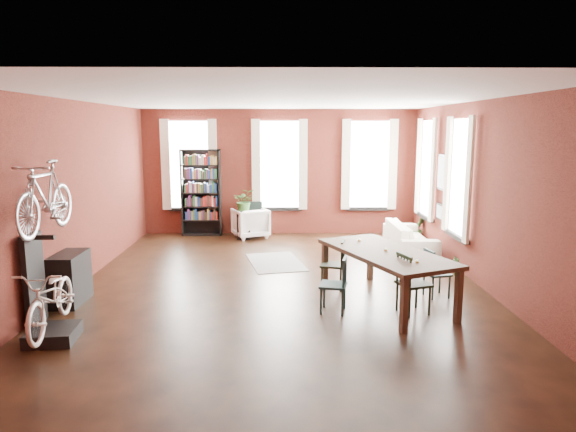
{
  "coord_description": "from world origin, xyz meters",
  "views": [
    {
      "loc": [
        0.03,
        -8.71,
        2.73
      ],
      "look_at": [
        0.16,
        0.6,
        1.13
      ],
      "focal_mm": 32.0,
      "sensor_mm": 36.0,
      "label": 1
    }
  ],
  "objects_px": {
    "bookshelf": "(201,193)",
    "bike_trainer": "(53,334)",
    "dining_chair_b": "(333,265)",
    "dining_table": "(385,277)",
    "dining_chair_c": "(414,283)",
    "bicycle_floor": "(49,269)",
    "plant_stand": "(244,226)",
    "white_armchair": "(250,221)",
    "console_table": "(70,278)",
    "cream_sofa": "(410,232)",
    "dining_chair_a": "(333,285)",
    "dining_chair_d": "(437,273)"
  },
  "relations": [
    {
      "from": "bookshelf",
      "to": "bike_trainer",
      "type": "distance_m",
      "value": 6.82
    },
    {
      "from": "dining_chair_b",
      "to": "bike_trainer",
      "type": "height_order",
      "value": "dining_chair_b"
    },
    {
      "from": "dining_table",
      "to": "dining_chair_c",
      "type": "height_order",
      "value": "dining_chair_c"
    },
    {
      "from": "dining_chair_b",
      "to": "bicycle_floor",
      "type": "distance_m",
      "value": 4.42
    },
    {
      "from": "plant_stand",
      "to": "white_armchair",
      "type": "bearing_deg",
      "value": 45.02
    },
    {
      "from": "dining_chair_c",
      "to": "bookshelf",
      "type": "distance_m",
      "value": 7.01
    },
    {
      "from": "dining_table",
      "to": "white_armchair",
      "type": "height_order",
      "value": "dining_table"
    },
    {
      "from": "dining_chair_c",
      "to": "console_table",
      "type": "height_order",
      "value": "dining_chair_c"
    },
    {
      "from": "dining_chair_c",
      "to": "cream_sofa",
      "type": "relative_size",
      "value": 0.44
    },
    {
      "from": "dining_chair_c",
      "to": "bike_trainer",
      "type": "xyz_separation_m",
      "value": [
        -4.93,
        -0.95,
        -0.37
      ]
    },
    {
      "from": "dining_chair_a",
      "to": "dining_chair_d",
      "type": "xyz_separation_m",
      "value": [
        1.76,
        0.68,
        -0.03
      ]
    },
    {
      "from": "dining_table",
      "to": "dining_chair_c",
      "type": "relative_size",
      "value": 2.68
    },
    {
      "from": "dining_chair_d",
      "to": "bicycle_floor",
      "type": "distance_m",
      "value": 5.76
    },
    {
      "from": "dining_chair_a",
      "to": "plant_stand",
      "type": "bearing_deg",
      "value": -148.91
    },
    {
      "from": "bike_trainer",
      "to": "console_table",
      "type": "xyz_separation_m",
      "value": [
        -0.35,
        1.48,
        0.31
      ]
    },
    {
      "from": "bike_trainer",
      "to": "cream_sofa",
      "type": "bearing_deg",
      "value": 40.27
    },
    {
      "from": "plant_stand",
      "to": "bicycle_floor",
      "type": "height_order",
      "value": "bicycle_floor"
    },
    {
      "from": "dining_chair_b",
      "to": "bookshelf",
      "type": "xyz_separation_m",
      "value": [
        -2.91,
        4.54,
        0.67
      ]
    },
    {
      "from": "dining_chair_c",
      "to": "bookshelf",
      "type": "height_order",
      "value": "bookshelf"
    },
    {
      "from": "dining_table",
      "to": "dining_chair_c",
      "type": "xyz_separation_m",
      "value": [
        0.33,
        -0.49,
        0.04
      ]
    },
    {
      "from": "dining_table",
      "to": "bicycle_floor",
      "type": "xyz_separation_m",
      "value": [
        -4.56,
        -1.47,
        0.56
      ]
    },
    {
      "from": "bookshelf",
      "to": "cream_sofa",
      "type": "distance_m",
      "value": 5.28
    },
    {
      "from": "dining_chair_a",
      "to": "dining_chair_b",
      "type": "xyz_separation_m",
      "value": [
        0.11,
        1.12,
        0.0
      ]
    },
    {
      "from": "dining_chair_b",
      "to": "bookshelf",
      "type": "relative_size",
      "value": 0.39
    },
    {
      "from": "cream_sofa",
      "to": "console_table",
      "type": "xyz_separation_m",
      "value": [
        -6.23,
        -3.5,
        -0.01
      ]
    },
    {
      "from": "dining_chair_d",
      "to": "white_armchair",
      "type": "xyz_separation_m",
      "value": [
        -3.31,
        4.66,
        0.01
      ]
    },
    {
      "from": "dining_chair_b",
      "to": "cream_sofa",
      "type": "relative_size",
      "value": 0.41
    },
    {
      "from": "dining_chair_d",
      "to": "bicycle_floor",
      "type": "height_order",
      "value": "bicycle_floor"
    },
    {
      "from": "dining_chair_d",
      "to": "white_armchair",
      "type": "height_order",
      "value": "white_armchair"
    },
    {
      "from": "cream_sofa",
      "to": "dining_table",
      "type": "bearing_deg",
      "value": 160.06
    },
    {
      "from": "dining_chair_d",
      "to": "cream_sofa",
      "type": "distance_m",
      "value": 3.3
    },
    {
      "from": "dining_chair_b",
      "to": "bike_trainer",
      "type": "bearing_deg",
      "value": -47.14
    },
    {
      "from": "dining_chair_a",
      "to": "dining_chair_d",
      "type": "bearing_deg",
      "value": 124.21
    },
    {
      "from": "dining_table",
      "to": "console_table",
      "type": "distance_m",
      "value": 4.95
    },
    {
      "from": "bookshelf",
      "to": "console_table",
      "type": "distance_m",
      "value": 5.4
    },
    {
      "from": "plant_stand",
      "to": "bicycle_floor",
      "type": "bearing_deg",
      "value": -107.84
    },
    {
      "from": "cream_sofa",
      "to": "console_table",
      "type": "height_order",
      "value": "cream_sofa"
    },
    {
      "from": "dining_chair_c",
      "to": "bicycle_floor",
      "type": "distance_m",
      "value": 5.02
    },
    {
      "from": "dining_chair_d",
      "to": "dining_chair_a",
      "type": "bearing_deg",
      "value": 98.03
    },
    {
      "from": "dining_chair_b",
      "to": "dining_chair_a",
      "type": "bearing_deg",
      "value": 8.36
    },
    {
      "from": "dining_chair_c",
      "to": "bike_trainer",
      "type": "relative_size",
      "value": 1.54
    },
    {
      "from": "bike_trainer",
      "to": "dining_chair_a",
      "type": "bearing_deg",
      "value": 15.24
    },
    {
      "from": "dining_table",
      "to": "console_table",
      "type": "relative_size",
      "value": 3.05
    },
    {
      "from": "cream_sofa",
      "to": "console_table",
      "type": "bearing_deg",
      "value": 119.33
    },
    {
      "from": "dining_table",
      "to": "dining_chair_a",
      "type": "relative_size",
      "value": 2.9
    },
    {
      "from": "dining_chair_a",
      "to": "dining_chair_b",
      "type": "relative_size",
      "value": 0.99
    },
    {
      "from": "dining_chair_d",
      "to": "console_table",
      "type": "distance_m",
      "value": 5.85
    },
    {
      "from": "dining_chair_a",
      "to": "bicycle_floor",
      "type": "bearing_deg",
      "value": -61.11
    },
    {
      "from": "dining_table",
      "to": "plant_stand",
      "type": "bearing_deg",
      "value": 95.03
    },
    {
      "from": "console_table",
      "to": "dining_table",
      "type": "bearing_deg",
      "value": -0.45
    }
  ]
}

